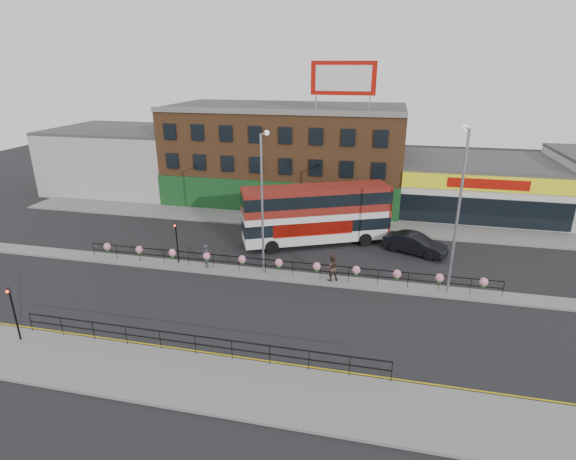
% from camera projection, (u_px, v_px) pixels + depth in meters
% --- Properties ---
extents(ground, '(120.00, 120.00, 0.00)m').
position_uv_depth(ground, '(279.00, 276.00, 32.42)').
color(ground, black).
rests_on(ground, ground).
extents(south_pavement, '(60.00, 4.00, 0.15)m').
position_uv_depth(south_pavement, '(219.00, 384.00, 21.42)').
color(south_pavement, slate).
rests_on(south_pavement, ground).
extents(north_pavement, '(60.00, 4.00, 0.15)m').
position_uv_depth(north_pavement, '(308.00, 222.00, 43.37)').
color(north_pavement, slate).
rests_on(north_pavement, ground).
extents(median, '(60.00, 1.60, 0.15)m').
position_uv_depth(median, '(279.00, 276.00, 32.39)').
color(median, slate).
rests_on(median, ground).
extents(yellow_line_inner, '(60.00, 0.10, 0.01)m').
position_uv_depth(yellow_line_inner, '(235.00, 356.00, 23.54)').
color(yellow_line_inner, gold).
rests_on(yellow_line_inner, ground).
extents(yellow_line_outer, '(60.00, 0.10, 0.01)m').
position_uv_depth(yellow_line_outer, '(234.00, 359.00, 23.38)').
color(yellow_line_outer, gold).
rests_on(yellow_line_outer, ground).
extents(brick_building, '(25.00, 12.21, 10.30)m').
position_uv_depth(brick_building, '(286.00, 153.00, 49.72)').
color(brick_building, brown).
rests_on(brick_building, ground).
extents(supermarket, '(15.00, 12.25, 5.30)m').
position_uv_depth(supermarket, '(474.00, 185.00, 46.41)').
color(supermarket, silver).
rests_on(supermarket, ground).
extents(warehouse_west, '(15.50, 12.00, 7.30)m').
position_uv_depth(warehouse_west, '(124.00, 158.00, 54.43)').
color(warehouse_west, '#A1A19C').
rests_on(warehouse_west, ground).
extents(billboard, '(6.00, 0.29, 4.40)m').
position_uv_depth(billboard, '(343.00, 78.00, 41.03)').
color(billboard, '#9E0E05').
rests_on(billboard, brick_building).
extents(median_railing, '(30.04, 0.56, 1.23)m').
position_uv_depth(median_railing, '(279.00, 263.00, 32.06)').
color(median_railing, black).
rests_on(median_railing, median).
extents(south_railing, '(20.04, 0.05, 1.12)m').
position_uv_depth(south_railing, '(195.00, 340.00, 23.26)').
color(south_railing, black).
rests_on(south_railing, south_pavement).
extents(double_decker_bus, '(12.38, 7.70, 4.98)m').
position_uv_depth(double_decker_bus, '(316.00, 209.00, 37.36)').
color(double_decker_bus, silver).
rests_on(double_decker_bus, ground).
extents(car, '(5.26, 6.20, 1.64)m').
position_uv_depth(car, '(415.00, 244.00, 36.11)').
color(car, black).
rests_on(car, ground).
extents(pedestrian_a, '(0.98, 0.92, 1.81)m').
position_uv_depth(pedestrian_a, '(207.00, 256.00, 33.28)').
color(pedestrian_a, '#32313C').
rests_on(pedestrian_a, median).
extents(pedestrian_b, '(1.48, 1.42, 1.96)m').
position_uv_depth(pedestrian_b, '(332.00, 267.00, 31.20)').
color(pedestrian_b, '#392A20').
rests_on(pedestrian_b, median).
extents(lamp_column_west, '(0.36, 1.76, 10.02)m').
position_uv_depth(lamp_column_west, '(263.00, 193.00, 30.96)').
color(lamp_column_west, gray).
rests_on(lamp_column_west, median).
extents(lamp_column_east, '(0.39, 1.89, 10.76)m').
position_uv_depth(lamp_column_east, '(459.00, 199.00, 28.00)').
color(lamp_column_east, gray).
rests_on(lamp_column_east, median).
extents(traffic_light_south, '(0.15, 0.28, 3.65)m').
position_uv_depth(traffic_light_south, '(12.00, 302.00, 23.96)').
color(traffic_light_south, black).
rests_on(traffic_light_south, south_pavement).
extents(traffic_light_median, '(0.15, 0.28, 3.65)m').
position_uv_depth(traffic_light_median, '(176.00, 234.00, 33.57)').
color(traffic_light_median, black).
rests_on(traffic_light_median, median).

